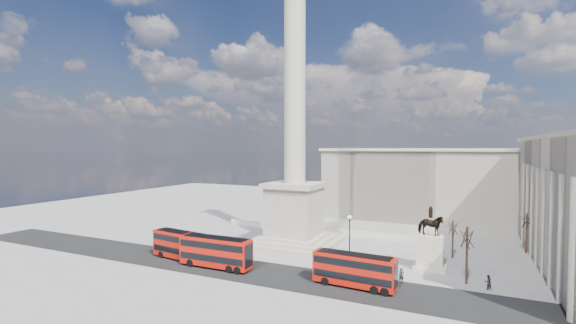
% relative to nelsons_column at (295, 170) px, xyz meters
% --- Properties ---
extents(ground, '(180.00, 180.00, 0.00)m').
position_rel_nelsons_column_xyz_m(ground, '(0.00, -5.00, -12.92)').
color(ground, gray).
rests_on(ground, ground).
extents(asphalt_road, '(120.00, 9.00, 0.01)m').
position_rel_nelsons_column_xyz_m(asphalt_road, '(5.00, -15.00, -12.91)').
color(asphalt_road, black).
rests_on(asphalt_road, ground).
extents(nelsons_column, '(14.00, 14.00, 49.85)m').
position_rel_nelsons_column_xyz_m(nelsons_column, '(0.00, 0.00, 0.00)').
color(nelsons_column, '#B7AB99').
rests_on(nelsons_column, ground).
extents(balustrade_wall, '(40.00, 0.60, 1.10)m').
position_rel_nelsons_column_xyz_m(balustrade_wall, '(0.00, 11.00, -12.37)').
color(balustrade_wall, beige).
rests_on(balustrade_wall, ground).
extents(building_northeast, '(51.00, 17.00, 16.60)m').
position_rel_nelsons_column_xyz_m(building_northeast, '(20.00, 35.00, -4.59)').
color(building_northeast, beige).
rests_on(building_northeast, ground).
extents(red_bus_a, '(10.62, 3.77, 4.22)m').
position_rel_nelsons_column_xyz_m(red_bus_a, '(-11.76, -14.80, -10.71)').
color(red_bus_a, '#BC1409').
rests_on(red_bus_a, ground).
extents(red_bus_b, '(10.73, 2.59, 4.35)m').
position_rel_nelsons_column_xyz_m(red_bus_b, '(-4.98, -15.84, -10.64)').
color(red_bus_b, '#BC1409').
rests_on(red_bus_b, ground).
extents(red_bus_c, '(10.11, 2.96, 4.05)m').
position_rel_nelsons_column_xyz_m(red_bus_c, '(14.54, -14.98, -10.80)').
color(red_bus_c, '#BC1409').
rests_on(red_bus_c, ground).
extents(victorian_lamp, '(0.58, 0.58, 6.72)m').
position_rel_nelsons_column_xyz_m(victorian_lamp, '(10.87, -4.25, -8.96)').
color(victorian_lamp, black).
rests_on(victorian_lamp, ground).
extents(equestrian_statue, '(4.24, 3.18, 8.77)m').
position_rel_nelsons_column_xyz_m(equestrian_statue, '(22.18, -3.86, -9.84)').
color(equestrian_statue, beige).
rests_on(equestrian_statue, ground).
extents(bare_tree_near, '(1.71, 1.71, 7.48)m').
position_rel_nelsons_column_xyz_m(bare_tree_near, '(26.75, -8.05, -7.02)').
color(bare_tree_near, '#332319').
rests_on(bare_tree_near, ground).
extents(bare_tree_mid, '(1.60, 1.60, 6.07)m').
position_rel_nelsons_column_xyz_m(bare_tree_mid, '(24.82, 3.29, -8.13)').
color(bare_tree_mid, '#332319').
rests_on(bare_tree_mid, ground).
extents(bare_tree_far, '(1.64, 1.64, 6.69)m').
position_rel_nelsons_column_xyz_m(bare_tree_far, '(35.38, 11.21, -7.65)').
color(bare_tree_far, '#332319').
rests_on(bare_tree_far, ground).
extents(pedestrian_walking, '(0.77, 0.64, 1.81)m').
position_rel_nelsons_column_xyz_m(pedestrian_walking, '(19.40, -10.95, -12.01)').
color(pedestrian_walking, '#212427').
rests_on(pedestrian_walking, ground).
extents(pedestrian_standing, '(1.06, 0.98, 1.75)m').
position_rel_nelsons_column_xyz_m(pedestrian_standing, '(29.08, -8.94, -12.04)').
color(pedestrian_standing, '#212427').
rests_on(pedestrian_standing, ground).
extents(pedestrian_crossing, '(0.57, 0.95, 1.51)m').
position_rel_nelsons_column_xyz_m(pedestrian_crossing, '(9.92, -8.77, -12.16)').
color(pedestrian_crossing, '#212427').
rests_on(pedestrian_crossing, ground).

